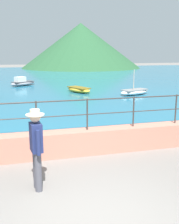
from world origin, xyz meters
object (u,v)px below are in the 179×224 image
at_px(boat_3, 22,82).
at_px(boat_5, 134,92).
at_px(boat_1, 79,89).
at_px(person_walking, 36,146).

distance_m(boat_3, boat_5, 10.00).
bearing_deg(boat_3, boat_5, -44.89).
xyz_separation_m(boat_1, boat_3, (-3.75, 5.00, 0.07)).
xyz_separation_m(person_walking, boat_5, (7.30, 11.21, -0.72)).
height_order(boat_1, boat_3, boat_3).
distance_m(boat_1, boat_5, 3.93).
xyz_separation_m(boat_1, boat_5, (3.34, -2.06, 0.00)).
height_order(person_walking, boat_1, person_walking).
height_order(person_walking, boat_5, person_walking).
bearing_deg(person_walking, boat_1, 73.38).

